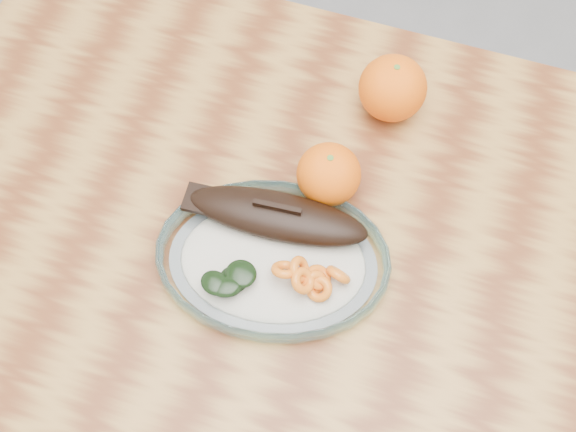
{
  "coord_description": "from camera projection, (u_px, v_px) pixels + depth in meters",
  "views": [
    {
      "loc": [
        0.05,
        -0.34,
        1.58
      ],
      "look_at": [
        -0.07,
        0.04,
        0.77
      ],
      "focal_mm": 45.0,
      "sensor_mm": 36.0,
      "label": 1
    }
  ],
  "objects": [
    {
      "name": "ground",
      "position": [
        314.0,
        403.0,
        1.56
      ],
      "size": [
        3.0,
        3.0,
        0.0
      ],
      "primitive_type": "plane",
      "color": "slate",
      "rests_on": "ground"
    },
    {
      "name": "orange_right",
      "position": [
        329.0,
        174.0,
        0.91
      ],
      "size": [
        0.08,
        0.08,
        0.08
      ],
      "primitive_type": "sphere",
      "color": "#F53C05",
      "rests_on": "dining_table"
    },
    {
      "name": "dining_table",
      "position": [
        329.0,
        297.0,
        0.98
      ],
      "size": [
        1.2,
        0.8,
        0.75
      ],
      "color": "brown",
      "rests_on": "ground"
    },
    {
      "name": "orange_left",
      "position": [
        393.0,
        88.0,
        0.96
      ],
      "size": [
        0.09,
        0.09,
        0.09
      ],
      "primitive_type": "sphere",
      "color": "#F53C05",
      "rests_on": "dining_table"
    },
    {
      "name": "plated_meal",
      "position": [
        273.0,
        257.0,
        0.88
      ],
      "size": [
        0.6,
        0.6,
        0.08
      ],
      "rotation": [
        0.0,
        0.0,
        0.19
      ],
      "color": "white",
      "rests_on": "dining_table"
    }
  ]
}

